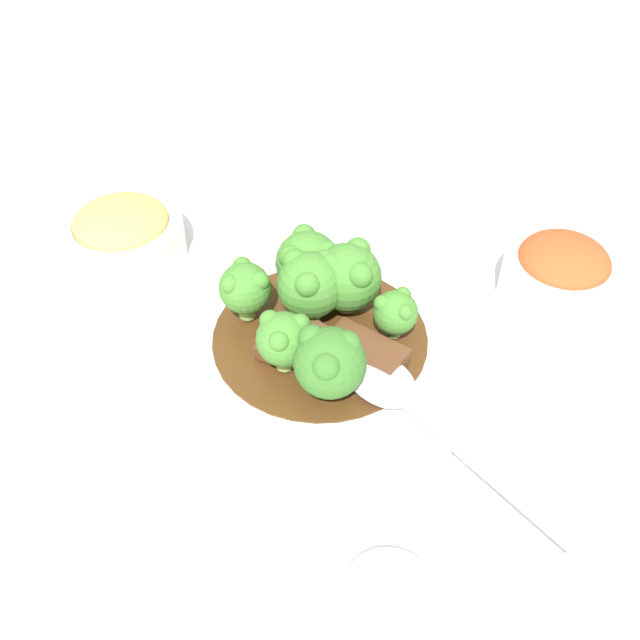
{
  "coord_description": "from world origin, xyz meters",
  "views": [
    {
      "loc": [
        -0.14,
        -0.39,
        0.45
      ],
      "look_at": [
        0.0,
        0.0,
        0.03
      ],
      "focal_mm": 42.0,
      "sensor_mm": 36.0,
      "label": 1
    }
  ],
  "objects": [
    {
      "name": "serving_spoon",
      "position": [
        0.03,
        -0.08,
        0.03
      ],
      "size": [
        0.09,
        0.21,
        0.01
      ],
      "color": "silver",
      "rests_on": "main_plate"
    },
    {
      "name": "main_plate",
      "position": [
        0.0,
        0.0,
        0.01
      ],
      "size": [
        0.28,
        0.28,
        0.02
      ],
      "color": "white",
      "rests_on": "ground_plane"
    },
    {
      "name": "broccoli_floret_0",
      "position": [
        -0.04,
        -0.02,
        0.05
      ],
      "size": [
        0.04,
        0.04,
        0.05
      ],
      "color": "#8EB756",
      "rests_on": "main_plate"
    },
    {
      "name": "beef_strip_2",
      "position": [
        -0.01,
        -0.02,
        0.02
      ],
      "size": [
        0.05,
        0.07,
        0.01
      ],
      "color": "brown",
      "rests_on": "main_plate"
    },
    {
      "name": "broccoli_floret_2",
      "position": [
        0.01,
        0.05,
        0.05
      ],
      "size": [
        0.05,
        0.05,
        0.06
      ],
      "color": "#7FA84C",
      "rests_on": "main_plate"
    },
    {
      "name": "broccoli_floret_4",
      "position": [
        0.03,
        0.02,
        0.05
      ],
      "size": [
        0.06,
        0.06,
        0.06
      ],
      "color": "#7FA84C",
      "rests_on": "main_plate"
    },
    {
      "name": "paper_napkin",
      "position": [
        -0.1,
        -0.19,
        0.0
      ],
      "size": [
        0.11,
        0.1,
        0.01
      ],
      "color": "silver",
      "rests_on": "ground_plane"
    },
    {
      "name": "side_bowl_appetizer",
      "position": [
        -0.13,
        0.17,
        0.03
      ],
      "size": [
        0.11,
        0.11,
        0.05
      ],
      "color": "white",
      "rests_on": "ground_plane"
    },
    {
      "name": "broccoli_floret_5",
      "position": [
        -0.05,
        0.04,
        0.05
      ],
      "size": [
        0.04,
        0.04,
        0.05
      ],
      "color": "#7FA84C",
      "rests_on": "main_plate"
    },
    {
      "name": "broccoli_floret_3",
      "position": [
        0.0,
        0.02,
        0.05
      ],
      "size": [
        0.05,
        0.05,
        0.06
      ],
      "color": "#8EB756",
      "rests_on": "main_plate"
    },
    {
      "name": "beef_strip_0",
      "position": [
        0.02,
        -0.04,
        0.03
      ],
      "size": [
        0.06,
        0.07,
        0.01
      ],
      "color": "#56331E",
      "rests_on": "main_plate"
    },
    {
      "name": "beef_strip_1",
      "position": [
        -0.03,
        0.0,
        0.03
      ],
      "size": [
        0.05,
        0.05,
        0.01
      ],
      "color": "#56331E",
      "rests_on": "main_plate"
    },
    {
      "name": "side_bowl_kimchi",
      "position": [
        0.21,
        -0.02,
        0.03
      ],
      "size": [
        0.1,
        0.1,
        0.06
      ],
      "color": "white",
      "rests_on": "ground_plane"
    },
    {
      "name": "ground_plane",
      "position": [
        0.0,
        0.0,
        0.0
      ],
      "size": [
        4.0,
        4.0,
        0.0
      ],
      "primitive_type": "plane",
      "color": "silver"
    },
    {
      "name": "sauce_dish",
      "position": [
        -0.03,
        -0.21,
        0.01
      ],
      "size": [
        0.06,
        0.06,
        0.01
      ],
      "color": "white",
      "rests_on": "ground_plane"
    },
    {
      "name": "broccoli_floret_1",
      "position": [
        0.05,
        -0.02,
        0.04
      ],
      "size": [
        0.04,
        0.04,
        0.04
      ],
      "color": "#7FA84C",
      "rests_on": "main_plate"
    },
    {
      "name": "broccoli_floret_6",
      "position": [
        -0.01,
        -0.06,
        0.05
      ],
      "size": [
        0.05,
        0.05,
        0.05
      ],
      "color": "#8EB756",
      "rests_on": "main_plate"
    }
  ]
}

